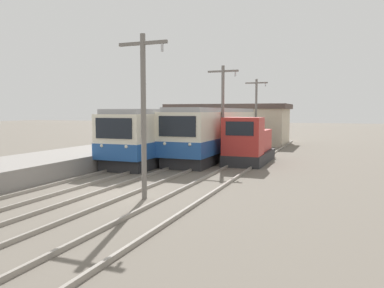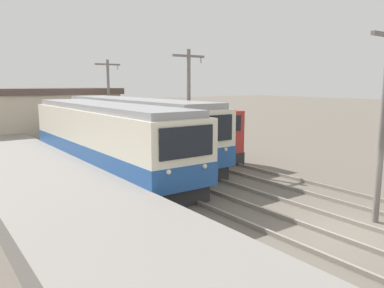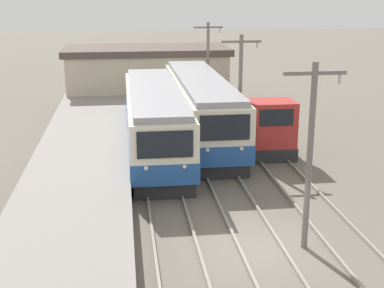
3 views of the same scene
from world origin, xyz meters
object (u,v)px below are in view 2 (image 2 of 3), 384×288
at_px(commuter_train_center, 133,131).
at_px(shunting_locomotive, 200,140).
at_px(catenary_mast_near, 384,117).
at_px(catenary_mast_mid, 189,103).
at_px(commuter_train_left, 106,141).
at_px(catenary_mast_far, 109,97).

distance_m(commuter_train_center, shunting_locomotive, 4.01).
xyz_separation_m(catenary_mast_near, catenary_mast_mid, (0.00, 10.45, 0.00)).
distance_m(commuter_train_left, catenary_mast_far, 10.44).
bearing_deg(commuter_train_left, shunting_locomotive, -1.42).
relative_size(catenary_mast_near, catenary_mast_far, 1.00).
height_order(shunting_locomotive, catenary_mast_near, catenary_mast_near).
bearing_deg(shunting_locomotive, catenary_mast_near, -97.43).
xyz_separation_m(commuter_train_center, catenary_mast_far, (1.51, 6.86, 1.76)).
xyz_separation_m(commuter_train_left, shunting_locomotive, (5.80, -0.14, -0.42)).
bearing_deg(commuter_train_center, catenary_mast_mid, -67.24).
bearing_deg(catenary_mast_mid, commuter_train_center, 112.76).
bearing_deg(catenary_mast_mid, catenary_mast_far, 90.00).
xyz_separation_m(commuter_train_left, commuter_train_center, (2.80, 2.47, 0.04)).
xyz_separation_m(commuter_train_left, catenary_mast_near, (4.31, -11.58, 1.80)).
bearing_deg(commuter_train_center, shunting_locomotive, -41.10).
bearing_deg(catenary_mast_near, catenary_mast_far, 90.00).
bearing_deg(commuter_train_left, catenary_mast_near, -69.59).
xyz_separation_m(commuter_train_center, catenary_mast_mid, (1.51, -3.59, 1.76)).
height_order(shunting_locomotive, catenary_mast_far, catenary_mast_far).
bearing_deg(catenary_mast_mid, catenary_mast_near, -90.00).
bearing_deg(shunting_locomotive, commuter_train_center, 138.90).
relative_size(commuter_train_center, catenary_mast_near, 2.41).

